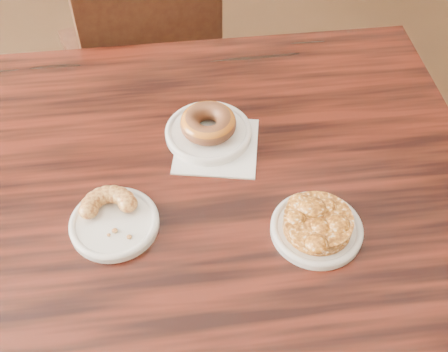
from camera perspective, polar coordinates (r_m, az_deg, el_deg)
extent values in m
plane|color=black|center=(1.73, 0.05, -12.63)|extent=(5.00, 5.00, 0.00)
cube|color=black|center=(1.29, -0.46, -13.74)|extent=(1.08, 1.08, 0.75)
cube|color=white|center=(1.07, -0.77, 3.07)|extent=(0.19, 0.19, 0.00)
cylinder|color=white|center=(1.08, -1.59, 4.44)|extent=(0.17, 0.17, 0.01)
cylinder|color=white|center=(0.96, -11.07, -4.77)|extent=(0.15, 0.15, 0.01)
cylinder|color=silver|center=(0.95, 9.37, -5.36)|extent=(0.15, 0.15, 0.01)
torus|color=brown|center=(1.06, -1.61, 5.39)|extent=(0.11, 0.11, 0.04)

